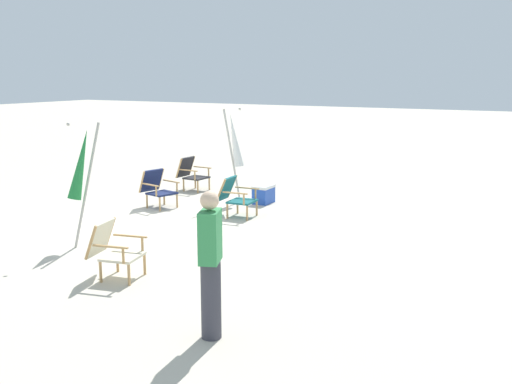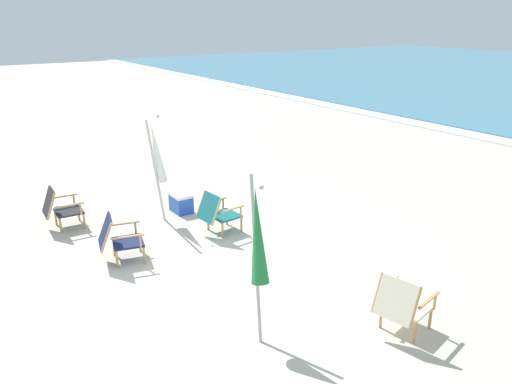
# 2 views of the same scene
# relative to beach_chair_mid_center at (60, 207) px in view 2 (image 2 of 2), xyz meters

# --- Properties ---
(ground_plane) EXTENTS (80.00, 80.00, 0.00)m
(ground_plane) POSITION_rel_beach_chair_mid_center_xyz_m (3.17, 1.00, -0.43)
(ground_plane) COLOR beige
(beach_chair_mid_center) EXTENTS (0.62, 0.72, 0.81)m
(beach_chair_mid_center) POSITION_rel_beach_chair_mid_center_xyz_m (0.00, 0.00, 0.00)
(beach_chair_mid_center) COLOR #28282D
(beach_chair_mid_center) RESTS_ON ground
(beach_chair_front_right) EXTENTS (0.64, 0.76, 0.80)m
(beach_chair_front_right) POSITION_rel_beach_chair_mid_center_xyz_m (1.87, 2.34, -0.00)
(beach_chair_front_right) COLOR #196066
(beach_chair_front_right) RESTS_ON ground
(beach_chair_back_right) EXTENTS (0.72, 0.82, 0.81)m
(beach_chair_back_right) POSITION_rel_beach_chair_mid_center_xyz_m (1.93, 0.44, -0.00)
(beach_chair_back_right) COLOR #19234C
(beach_chair_back_right) RESTS_ON ground
(beach_chair_back_left) EXTENTS (0.71, 0.79, 0.81)m
(beach_chair_back_left) POSITION_rel_beach_chair_mid_center_xyz_m (5.86, 2.70, -0.00)
(beach_chair_back_left) COLOR beige
(beach_chair_back_left) RESTS_ON ground
(umbrella_furled_green) EXTENTS (0.63, 0.39, 2.07)m
(umbrella_furled_green) POSITION_rel_beach_chair_mid_center_xyz_m (4.86, 1.19, 0.92)
(umbrella_furled_green) COLOR #B7B2A8
(umbrella_furled_green) RESTS_ON ground
(umbrella_furled_white) EXTENTS (0.39, 0.47, 2.10)m
(umbrella_furled_white) POSITION_rel_beach_chair_mid_center_xyz_m (0.76, 1.69, 0.94)
(umbrella_furled_white) COLOR #B7B2A8
(umbrella_furled_white) RESTS_ON ground
(cooler_box) EXTENTS (0.49, 0.35, 0.40)m
(cooler_box) POSITION_rel_beach_chair_mid_center_xyz_m (0.49, 2.27, -0.23)
(cooler_box) COLOR blue
(cooler_box) RESTS_ON ground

